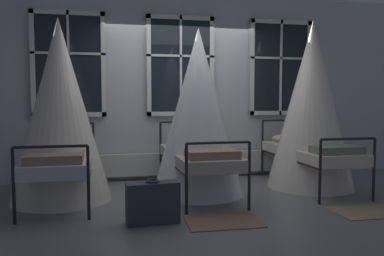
# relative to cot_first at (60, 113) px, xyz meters

# --- Properties ---
(ground) EXTENTS (18.61, 18.61, 0.00)m
(ground) POSITION_rel_cot_first_xyz_m (1.79, 0.06, -1.13)
(ground) COLOR slate
(back_wall_with_windows) EXTENTS (8.80, 0.10, 3.06)m
(back_wall_with_windows) POSITION_rel_cot_first_xyz_m (1.79, 1.20, 0.40)
(back_wall_with_windows) COLOR silver
(back_wall_with_windows) RESTS_ON ground
(window_bank) EXTENTS (4.63, 0.10, 2.60)m
(window_bank) POSITION_rel_cot_first_xyz_m (1.79, 1.08, -0.01)
(window_bank) COLOR black
(window_bank) RESTS_ON ground
(cot_first) EXTENTS (1.28, 1.96, 2.36)m
(cot_first) POSITION_rel_cot_first_xyz_m (0.00, 0.00, 0.00)
(cot_first) COLOR black
(cot_first) RESTS_ON ground
(cot_second) EXTENTS (1.28, 1.97, 2.29)m
(cot_second) POSITION_rel_cot_first_xyz_m (1.82, -0.02, -0.03)
(cot_second) COLOR black
(cot_second) RESTS_ON ground
(cot_third) EXTENTS (1.28, 1.96, 2.48)m
(cot_third) POSITION_rel_cot_first_xyz_m (3.57, 0.04, 0.06)
(cot_third) COLOR black
(cot_third) RESTS_ON ground
(rug_second) EXTENTS (0.81, 0.58, 0.01)m
(rug_second) POSITION_rel_cot_first_xyz_m (1.79, -1.35, -1.13)
(rug_second) COLOR brown
(rug_second) RESTS_ON ground
(rug_third) EXTENTS (0.80, 0.56, 0.01)m
(rug_third) POSITION_rel_cot_first_xyz_m (3.55, -1.35, -1.13)
(rug_third) COLOR #8E7A5B
(rug_third) RESTS_ON ground
(suitcase_dark) EXTENTS (0.57, 0.25, 0.47)m
(suitcase_dark) POSITION_rel_cot_first_xyz_m (1.05, -1.23, -0.91)
(suitcase_dark) COLOR #2D3342
(suitcase_dark) RESTS_ON ground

